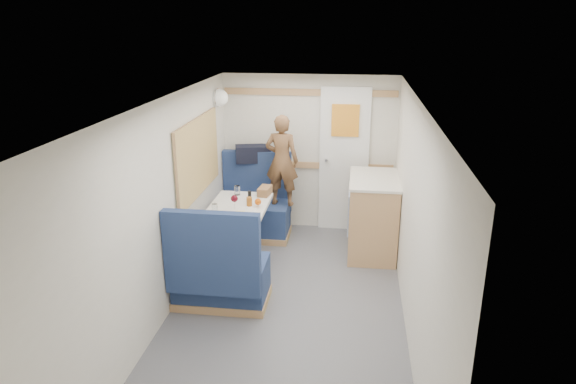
# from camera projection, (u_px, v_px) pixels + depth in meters

# --- Properties ---
(floor) EXTENTS (4.50, 4.50, 0.00)m
(floor) POSITION_uv_depth(u_px,v_px,m) (285.00, 317.00, 4.79)
(floor) COLOR #515156
(floor) RESTS_ON ground
(ceiling) EXTENTS (4.50, 4.50, 0.00)m
(ceiling) POSITION_uv_depth(u_px,v_px,m) (285.00, 103.00, 4.14)
(ceiling) COLOR silver
(ceiling) RESTS_ON wall_back
(wall_back) EXTENTS (2.20, 0.02, 2.00)m
(wall_back) POSITION_uv_depth(u_px,v_px,m) (309.00, 153.00, 6.58)
(wall_back) COLOR silver
(wall_back) RESTS_ON floor
(wall_left) EXTENTS (0.02, 4.50, 2.00)m
(wall_left) POSITION_uv_depth(u_px,v_px,m) (164.00, 212.00, 4.60)
(wall_left) COLOR silver
(wall_left) RESTS_ON floor
(wall_right) EXTENTS (0.02, 4.50, 2.00)m
(wall_right) POSITION_uv_depth(u_px,v_px,m) (414.00, 224.00, 4.33)
(wall_right) COLOR silver
(wall_right) RESTS_ON floor
(oak_trim_low) EXTENTS (2.15, 0.02, 0.08)m
(oak_trim_low) POSITION_uv_depth(u_px,v_px,m) (309.00, 165.00, 6.61)
(oak_trim_low) COLOR #AB8C4D
(oak_trim_low) RESTS_ON wall_back
(oak_trim_high) EXTENTS (2.15, 0.02, 0.08)m
(oak_trim_high) POSITION_uv_depth(u_px,v_px,m) (310.00, 92.00, 6.31)
(oak_trim_high) COLOR #AB8C4D
(oak_trim_high) RESTS_ON wall_back
(side_window) EXTENTS (0.04, 1.30, 0.72)m
(side_window) POSITION_uv_depth(u_px,v_px,m) (197.00, 157.00, 5.46)
(side_window) COLOR #AEBFA2
(side_window) RESTS_ON wall_left
(rear_door) EXTENTS (0.62, 0.12, 1.86)m
(rear_door) POSITION_uv_depth(u_px,v_px,m) (344.00, 157.00, 6.50)
(rear_door) COLOR white
(rear_door) RESTS_ON wall_back
(dinette_table) EXTENTS (0.62, 0.92, 0.72)m
(dinette_table) POSITION_uv_depth(u_px,v_px,m) (239.00, 218.00, 5.63)
(dinette_table) COLOR white
(dinette_table) RESTS_ON floor
(bench_far) EXTENTS (0.90, 0.59, 1.05)m
(bench_far) POSITION_uv_depth(u_px,v_px,m) (255.00, 213.00, 6.52)
(bench_far) COLOR #18274E
(bench_far) RESTS_ON floor
(bench_near) EXTENTS (0.90, 0.59, 1.05)m
(bench_near) POSITION_uv_depth(u_px,v_px,m) (220.00, 277.00, 4.90)
(bench_near) COLOR #18274E
(bench_near) RESTS_ON floor
(ledge) EXTENTS (0.90, 0.14, 0.04)m
(ledge) POSITION_uv_depth(u_px,v_px,m) (258.00, 163.00, 6.58)
(ledge) COLOR #AB8C4D
(ledge) RESTS_ON bench_far
(dome_light) EXTENTS (0.20, 0.20, 0.20)m
(dome_light) POSITION_uv_depth(u_px,v_px,m) (220.00, 98.00, 6.09)
(dome_light) COLOR white
(dome_light) RESTS_ON wall_left
(galley_counter) EXTENTS (0.57, 0.92, 0.92)m
(galley_counter) POSITION_uv_depth(u_px,v_px,m) (372.00, 215.00, 5.99)
(galley_counter) COLOR #AB8C4D
(galley_counter) RESTS_ON floor
(person) EXTENTS (0.44, 0.31, 1.12)m
(person) POSITION_uv_depth(u_px,v_px,m) (282.00, 161.00, 6.21)
(person) COLOR brown
(person) RESTS_ON bench_far
(duffel_bag) EXTENTS (0.48, 0.31, 0.21)m
(duffel_bag) POSITION_uv_depth(u_px,v_px,m) (253.00, 154.00, 6.54)
(duffel_bag) COLOR black
(duffel_bag) RESTS_ON ledge
(tray) EXTENTS (0.32, 0.38, 0.02)m
(tray) POSITION_uv_depth(u_px,v_px,m) (238.00, 212.00, 5.34)
(tray) COLOR white
(tray) RESTS_ON dinette_table
(orange_fruit) EXTENTS (0.07, 0.07, 0.07)m
(orange_fruit) POSITION_uv_depth(u_px,v_px,m) (258.00, 202.00, 5.52)
(orange_fruit) COLOR orange
(orange_fruit) RESTS_ON tray
(cheese_block) EXTENTS (0.11, 0.08, 0.04)m
(cheese_block) POSITION_uv_depth(u_px,v_px,m) (240.00, 213.00, 5.24)
(cheese_block) COLOR #EFDE8A
(cheese_block) RESTS_ON tray
(wine_glass) EXTENTS (0.08, 0.08, 0.17)m
(wine_glass) POSITION_uv_depth(u_px,v_px,m) (234.00, 199.00, 5.39)
(wine_glass) COLOR white
(wine_glass) RESTS_ON dinette_table
(tumbler_left) EXTENTS (0.06, 0.06, 0.10)m
(tumbler_left) POSITION_uv_depth(u_px,v_px,m) (215.00, 209.00, 5.33)
(tumbler_left) COLOR white
(tumbler_left) RESTS_ON dinette_table
(tumbler_mid) EXTENTS (0.07, 0.07, 0.11)m
(tumbler_mid) POSITION_uv_depth(u_px,v_px,m) (237.00, 190.00, 5.88)
(tumbler_mid) COLOR white
(tumbler_mid) RESTS_ON dinette_table
(beer_glass) EXTENTS (0.06, 0.06, 0.10)m
(beer_glass) POSITION_uv_depth(u_px,v_px,m) (249.00, 202.00, 5.54)
(beer_glass) COLOR #975315
(beer_glass) RESTS_ON dinette_table
(pepper_grinder) EXTENTS (0.04, 0.04, 0.10)m
(pepper_grinder) POSITION_uv_depth(u_px,v_px,m) (250.00, 196.00, 5.72)
(pepper_grinder) COLOR black
(pepper_grinder) RESTS_ON dinette_table
(bread_loaf) EXTENTS (0.15, 0.24, 0.09)m
(bread_loaf) POSITION_uv_depth(u_px,v_px,m) (265.00, 191.00, 5.89)
(bread_loaf) COLOR brown
(bread_loaf) RESTS_ON dinette_table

